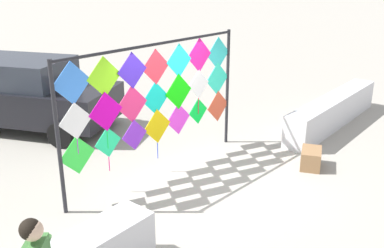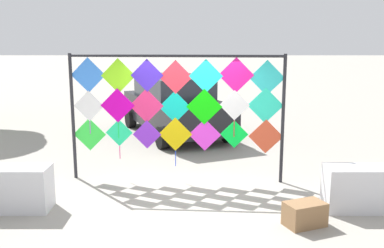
# 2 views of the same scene
# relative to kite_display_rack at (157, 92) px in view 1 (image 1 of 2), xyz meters

# --- Properties ---
(ground) EXTENTS (120.00, 120.00, 0.00)m
(ground) POSITION_rel_kite_display_rack_xyz_m (0.24, -1.08, -1.68)
(ground) COLOR #9E998E
(plaza_ledge_right) EXTENTS (4.49, 0.57, 0.78)m
(plaza_ledge_right) POSITION_rel_kite_display_rack_xyz_m (4.89, -1.66, -1.29)
(plaza_ledge_right) COLOR silver
(plaza_ledge_right) RESTS_ON ground
(kite_display_rack) EXTENTS (4.43, 0.38, 2.66)m
(kite_display_rack) POSITION_rel_kite_display_rack_xyz_m (0.00, 0.00, 0.00)
(kite_display_rack) COLOR #232328
(kite_display_rack) RESTS_ON ground
(parked_car) EXTENTS (3.65, 5.02, 1.79)m
(parked_car) POSITION_rel_kite_display_rack_xyz_m (-0.20, 4.50, -0.77)
(parked_car) COLOR black
(parked_car) RESTS_ON ground
(cardboard_box_large) EXTENTS (0.74, 0.61, 0.39)m
(cardboard_box_large) POSITION_rel_kite_display_rack_xyz_m (2.13, -2.33, -1.48)
(cardboard_box_large) COLOR olive
(cardboard_box_large) RESTS_ON ground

